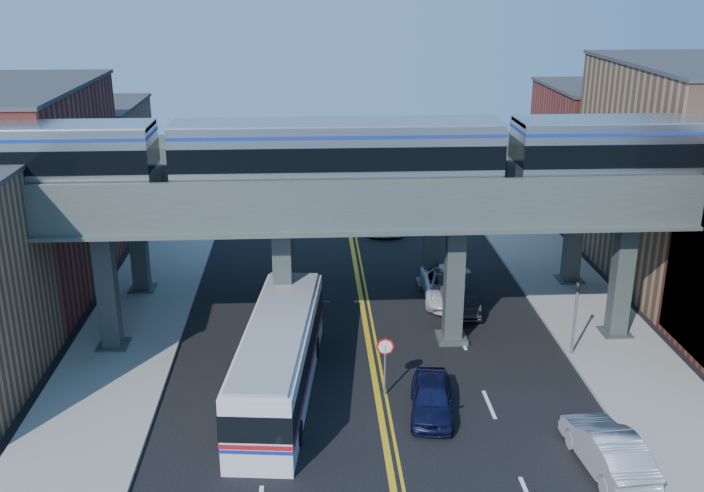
{
  "coord_description": "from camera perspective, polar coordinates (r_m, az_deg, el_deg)",
  "views": [
    {
      "loc": [
        -2.66,
        -25.73,
        16.65
      ],
      "look_at": [
        -0.87,
        6.45,
        5.43
      ],
      "focal_mm": 40.0,
      "sensor_mm": 36.0,
      "label": 1
    }
  ],
  "objects": [
    {
      "name": "car_lane_a",
      "position": [
        31.86,
        5.82,
        -10.93
      ],
      "size": [
        2.24,
        4.38,
        1.43
      ],
      "primitive_type": "imported",
      "rotation": [
        0.0,
        0.0,
        -0.14
      ],
      "color": "black",
      "rests_on": "ground"
    },
    {
      "name": "car_parked_curb",
      "position": [
        29.92,
        18.11,
        -13.88
      ],
      "size": [
        2.12,
        4.96,
        1.59
      ],
      "primitive_type": "imported",
      "rotation": [
        0.0,
        0.0,
        3.23
      ],
      "color": "#B0B0B5",
      "rests_on": "ground"
    },
    {
      "name": "car_lane_d",
      "position": [
        54.24,
        2.26,
        2.28
      ],
      "size": [
        2.55,
        6.05,
        1.74
      ],
      "primitive_type": "imported",
      "rotation": [
        0.0,
        0.0,
        -0.02
      ],
      "color": "silver",
      "rests_on": "ground"
    },
    {
      "name": "building_west_c",
      "position": [
        58.36,
        -18.94,
        5.64
      ],
      "size": [
        8.0,
        10.0,
        8.0
      ],
      "primitive_type": "cube",
      "color": "#8C6648",
      "rests_on": "ground"
    },
    {
      "name": "elevated_viaduct_near",
      "position": [
        35.33,
        1.27,
        2.45
      ],
      "size": [
        52.0,
        3.6,
        7.4
      ],
      "color": "#39423F",
      "rests_on": "ground"
    },
    {
      "name": "building_east_c",
      "position": [
        59.92,
        17.7,
        6.6
      ],
      "size": [
        8.0,
        10.0,
        9.0
      ],
      "primitive_type": "cube",
      "color": "brown",
      "rests_on": "ground"
    },
    {
      "name": "transit_bus",
      "position": [
        32.86,
        -5.34,
        -8.22
      ],
      "size": [
        3.84,
        12.04,
        3.05
      ],
      "rotation": [
        0.0,
        0.0,
        1.47
      ],
      "color": "silver",
      "rests_on": "ground"
    },
    {
      "name": "building_west_b",
      "position": [
        46.01,
        -23.26,
        3.6
      ],
      "size": [
        8.0,
        14.0,
        11.0
      ],
      "primitive_type": "cube",
      "color": "brown",
      "rests_on": "ground"
    },
    {
      "name": "sidewalk_east",
      "position": [
        41.85,
        16.95,
        -5.01
      ],
      "size": [
        5.0,
        70.0,
        0.16
      ],
      "primitive_type": "cube",
      "color": "gray",
      "rests_on": "ground"
    },
    {
      "name": "traffic_signal",
      "position": [
        36.79,
        15.96,
        -4.55
      ],
      "size": [
        0.15,
        0.18,
        4.1
      ],
      "color": "slate",
      "rests_on": "ground"
    },
    {
      "name": "car_lane_c",
      "position": [
        42.46,
        6.91,
        -2.91
      ],
      "size": [
        2.82,
        5.62,
        1.53
      ],
      "primitive_type": "imported",
      "rotation": [
        0.0,
        0.0,
        -0.05
      ],
      "color": "white",
      "rests_on": "ground"
    },
    {
      "name": "ground",
      "position": [
        30.76,
        2.35,
        -13.59
      ],
      "size": [
        120.0,
        120.0,
        0.0
      ],
      "primitive_type": "plane",
      "color": "black",
      "rests_on": "ground"
    },
    {
      "name": "elevated_viaduct_far",
      "position": [
        42.07,
        0.54,
        5.2
      ],
      "size": [
        52.0,
        3.6,
        7.4
      ],
      "color": "#39423F",
      "rests_on": "ground"
    },
    {
      "name": "transit_train",
      "position": [
        34.57,
        -1.09,
        6.69
      ],
      "size": [
        44.58,
        2.79,
        3.25
      ],
      "color": "black",
      "rests_on": "elevated_viaduct_near"
    },
    {
      "name": "car_lane_b",
      "position": [
        41.57,
        7.52,
        -3.31
      ],
      "size": [
        1.82,
        5.19,
        1.71
      ],
      "primitive_type": "imported",
      "rotation": [
        0.0,
        0.0,
        -0.0
      ],
      "color": "#2A2A2C",
      "rests_on": "ground"
    },
    {
      "name": "sidewalk_west",
      "position": [
        40.37,
        -15.61,
        -5.79
      ],
      "size": [
        5.0,
        70.0,
        0.16
      ],
      "primitive_type": "cube",
      "color": "gray",
      "rests_on": "ground"
    },
    {
      "name": "stop_sign",
      "position": [
        32.49,
        2.43,
        -8.09
      ],
      "size": [
        0.76,
        0.09,
        2.63
      ],
      "color": "slate",
      "rests_on": "ground"
    },
    {
      "name": "building_east_b",
      "position": [
        47.98,
        23.17,
        4.82
      ],
      "size": [
        8.0,
        14.0,
        12.0
      ],
      "primitive_type": "cube",
      "color": "#8C6648",
      "rests_on": "ground"
    }
  ]
}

